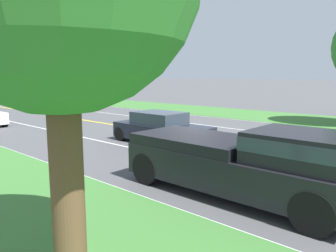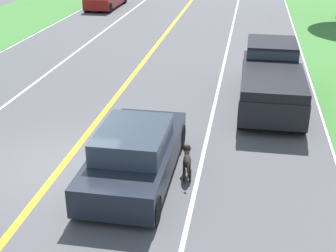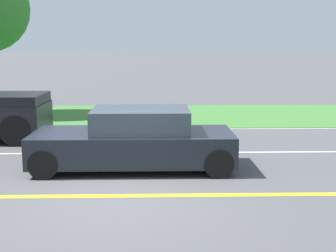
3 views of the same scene
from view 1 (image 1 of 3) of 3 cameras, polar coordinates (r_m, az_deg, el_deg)
ground_plane at (r=15.69m, az=4.39°, el=-1.99°), size 400.00×400.00×0.00m
centre_divider_line at (r=15.69m, az=4.39°, el=-1.97°), size 0.18×160.00×0.01m
lane_edge_line_right at (r=11.12m, az=-18.30°, el=-6.95°), size 0.14×160.00×0.01m
lane_edge_line_left at (r=21.60m, az=15.76°, el=0.70°), size 0.14×160.00×0.01m
lane_dash_same_dir at (r=13.14m, az=-4.96°, el=-4.11°), size 0.10×160.00×0.01m
lane_dash_oncoming at (r=18.55m, az=10.98°, el=-0.42°), size 0.10×160.00×0.01m
grass_verge_left at (r=24.31m, az=18.89°, el=1.47°), size 6.00×160.00×0.03m
ego_car at (r=14.22m, az=-1.13°, el=-0.49°), size 1.87×4.45×1.36m
dog at (r=13.20m, az=-3.91°, el=-2.06°), size 0.31×1.03×0.72m
pickup_truck at (r=8.13m, az=13.05°, el=-5.90°), size 2.02×5.59×1.76m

